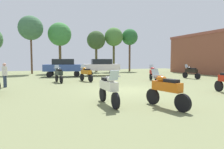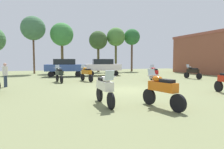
{
  "view_description": "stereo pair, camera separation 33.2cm",
  "coord_description": "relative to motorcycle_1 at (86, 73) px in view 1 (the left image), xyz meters",
  "views": [
    {
      "loc": [
        -5.16,
        -11.01,
        1.89
      ],
      "look_at": [
        0.53,
        3.67,
        0.73
      ],
      "focal_mm": 31.3,
      "sensor_mm": 36.0,
      "label": 1
    },
    {
      "loc": [
        -4.85,
        -11.13,
        1.89
      ],
      "look_at": [
        0.53,
        3.67,
        0.73
      ],
      "focal_mm": 31.3,
      "sensor_mm": 36.0,
      "label": 2
    }
  ],
  "objects": [
    {
      "name": "ground_plane",
      "position": [
        1.1,
        -5.86,
        -0.73
      ],
      "size": [
        44.0,
        52.0,
        0.02
      ],
      "color": "#72794F"
    },
    {
      "name": "motorcycle_1",
      "position": [
        0.0,
        0.0,
        0.0
      ],
      "size": [
        0.79,
        2.15,
        1.47
      ],
      "rotation": [
        0.0,
        0.0,
        0.27
      ],
      "color": "black",
      "rests_on": "ground"
    },
    {
      "name": "motorcycle_2",
      "position": [
        -1.29,
        -9.34,
        0.0
      ],
      "size": [
        0.62,
        2.17,
        1.48
      ],
      "rotation": [
        0.0,
        0.0,
        3.15
      ],
      "color": "black",
      "rests_on": "ground"
    },
    {
      "name": "motorcycle_3",
      "position": [
        5.89,
        -1.67,
        -0.01
      ],
      "size": [
        0.75,
        2.07,
        1.45
      ],
      "rotation": [
        0.0,
        0.0,
        -0.24
      ],
      "color": "black",
      "rests_on": "ground"
    },
    {
      "name": "motorcycle_6",
      "position": [
        10.54,
        -1.37,
        -0.02
      ],
      "size": [
        0.64,
        2.11,
        1.44
      ],
      "rotation": [
        0.0,
        0.0,
        0.14
      ],
      "color": "black",
      "rests_on": "ground"
    },
    {
      "name": "motorcycle_7",
      "position": [
        0.65,
        -10.59,
        0.01
      ],
      "size": [
        0.72,
        2.14,
        1.5
      ],
      "rotation": [
        0.0,
        0.0,
        0.21
      ],
      "color": "black",
      "rests_on": "ground"
    },
    {
      "name": "motorcycle_8",
      "position": [
        -2.35,
        -0.06,
        -0.01
      ],
      "size": [
        0.66,
        2.1,
        1.46
      ],
      "rotation": [
        0.0,
        0.0,
        0.15
      ],
      "color": "black",
      "rests_on": "ground"
    },
    {
      "name": "car_2",
      "position": [
        -1.21,
        5.67,
        0.44
      ],
      "size": [
        4.56,
        2.58,
        2.0
      ],
      "rotation": [
        0.0,
        0.0,
        1.38
      ],
      "color": "black",
      "rests_on": "ground"
    },
    {
      "name": "car_3",
      "position": [
        3.3,
        5.7,
        0.44
      ],
      "size": [
        4.54,
        2.48,
        2.0
      ],
      "rotation": [
        0.0,
        0.0,
        1.41
      ],
      "color": "black",
      "rests_on": "ground"
    },
    {
      "name": "person_3",
      "position": [
        -6.11,
        -1.81,
        0.25
      ],
      "size": [
        0.43,
        0.43,
        1.67
      ],
      "rotation": [
        0.0,
        0.0,
        4.39
      ],
      "color": "#2A3750",
      "rests_on": "ground"
    },
    {
      "name": "tree_1",
      "position": [
        10.68,
        12.93,
        4.94
      ],
      "size": [
        2.68,
        2.68,
        7.09
      ],
      "color": "brown",
      "rests_on": "ground"
    },
    {
      "name": "tree_2",
      "position": [
        4.78,
        12.82,
        4.2
      ],
      "size": [
        2.89,
        2.89,
        6.44
      ],
      "color": "#4E462A",
      "rests_on": "ground"
    },
    {
      "name": "tree_3",
      "position": [
        -0.81,
        12.45,
        4.82
      ],
      "size": [
        3.33,
        3.33,
        7.26
      ],
      "color": "brown",
      "rests_on": "ground"
    },
    {
      "name": "tree_4",
      "position": [
        -4.66,
        11.89,
        5.43
      ],
      "size": [
        3.23,
        3.23,
        7.81
      ],
      "color": "brown",
      "rests_on": "ground"
    },
    {
      "name": "tree_7",
      "position": [
        7.74,
        12.79,
        4.83
      ],
      "size": [
        2.97,
        2.97,
        7.11
      ],
      "color": "#4E4C27",
      "rests_on": "ground"
    }
  ]
}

